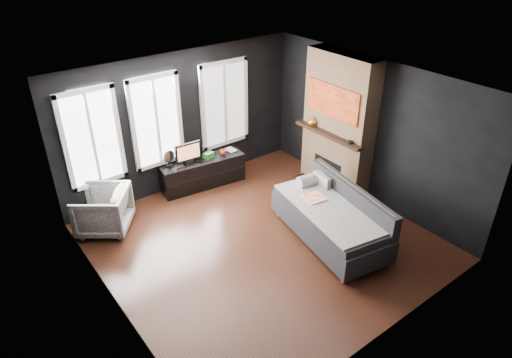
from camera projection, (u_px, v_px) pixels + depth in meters
floor at (262, 242)px, 7.70m from camera, size 5.00×5.00×0.00m
ceiling at (263, 87)px, 6.35m from camera, size 5.00×5.00×0.00m
wall_back at (182, 122)px, 8.75m from camera, size 5.00×0.02×2.70m
wall_left at (106, 231)px, 5.71m from camera, size 0.02×5.00×2.70m
wall_right at (370, 132)px, 8.34m from camera, size 0.02×5.00×2.70m
windows at (156, 74)px, 7.97m from camera, size 4.00×0.16×1.76m
fireplace at (338, 124)px, 8.65m from camera, size 0.70×1.62×2.70m
sofa at (330, 216)px, 7.54m from camera, size 1.48×2.36×0.95m
stripe_pillow at (321, 184)px, 8.02m from camera, size 0.11×0.39×0.38m
armchair at (103, 208)px, 7.81m from camera, size 1.13×1.14×0.86m
media_console at (202, 172)px, 9.20m from camera, size 1.76×0.74×0.59m
monitor at (188, 152)px, 8.79m from camera, size 0.54×0.14×0.48m
desk_fan at (169, 158)px, 8.71m from camera, size 0.27×0.27×0.35m
mug at (223, 151)px, 9.20m from camera, size 0.13×0.11×0.13m
book at (227, 146)px, 9.28m from camera, size 0.18×0.03×0.24m
storage_box at (209, 155)px, 9.07m from camera, size 0.23×0.17×0.11m
mantel_vase at (312, 121)px, 8.84m from camera, size 0.23×0.23×0.19m
mantel_clock at (351, 142)px, 8.19m from camera, size 0.11×0.11×0.04m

